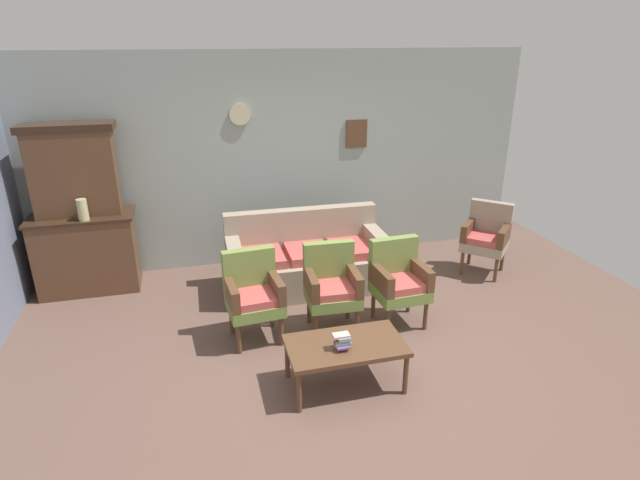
% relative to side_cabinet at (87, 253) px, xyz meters
% --- Properties ---
extents(ground_plane, '(7.68, 7.68, 0.00)m').
position_rel_side_cabinet_xyz_m(ground_plane, '(2.51, -2.25, -0.47)').
color(ground_plane, brown).
extents(wall_back_with_decor, '(6.40, 0.09, 2.70)m').
position_rel_side_cabinet_xyz_m(wall_back_with_decor, '(2.51, 0.38, 0.89)').
color(wall_back_with_decor, '#939E99').
rests_on(wall_back_with_decor, ground).
extents(side_cabinet, '(1.16, 0.55, 0.93)m').
position_rel_side_cabinet_xyz_m(side_cabinet, '(0.00, 0.00, 0.00)').
color(side_cabinet, brown).
rests_on(side_cabinet, ground).
extents(cabinet_upper_hutch, '(0.99, 0.38, 1.03)m').
position_rel_side_cabinet_xyz_m(cabinet_upper_hutch, '(0.00, 0.08, 0.98)').
color(cabinet_upper_hutch, brown).
rests_on(cabinet_upper_hutch, side_cabinet).
extents(vase_on_cabinet, '(0.11, 0.11, 0.24)m').
position_rel_side_cabinet_xyz_m(vase_on_cabinet, '(0.07, -0.18, 0.58)').
color(vase_on_cabinet, '#C0BD88').
rests_on(vase_on_cabinet, side_cabinet).
extents(floral_couch, '(1.87, 0.82, 0.90)m').
position_rel_side_cabinet_xyz_m(floral_couch, '(2.51, -0.58, -0.14)').
color(floral_couch, gray).
rests_on(floral_couch, ground).
extents(armchair_near_cabinet, '(0.56, 0.53, 0.90)m').
position_rel_side_cabinet_xyz_m(armchair_near_cabinet, '(1.75, -1.56, 0.03)').
color(armchair_near_cabinet, olive).
rests_on(armchair_near_cabinet, ground).
extents(armchair_row_middle, '(0.54, 0.52, 0.90)m').
position_rel_side_cabinet_xyz_m(armchair_row_middle, '(2.54, -1.58, 0.03)').
color(armchair_row_middle, olive).
rests_on(armchair_row_middle, ground).
extents(armchair_near_couch_end, '(0.55, 0.52, 0.90)m').
position_rel_side_cabinet_xyz_m(armchair_near_couch_end, '(3.24, -1.64, 0.03)').
color(armchair_near_couch_end, olive).
rests_on(armchair_near_couch_end, ground).
extents(wingback_chair_by_fireplace, '(0.71, 0.71, 0.90)m').
position_rel_side_cabinet_xyz_m(wingback_chair_by_fireplace, '(4.81, -0.75, 0.03)').
color(wingback_chair_by_fireplace, gray).
rests_on(wingback_chair_by_fireplace, ground).
extents(coffee_table, '(1.00, 0.56, 0.42)m').
position_rel_side_cabinet_xyz_m(coffee_table, '(2.39, -2.53, -0.09)').
color(coffee_table, brown).
rests_on(coffee_table, ground).
extents(book_stack_on_table, '(0.15, 0.12, 0.14)m').
position_rel_side_cabinet_xyz_m(book_stack_on_table, '(2.35, -2.60, 0.02)').
color(book_stack_on_table, tan).
rests_on(book_stack_on_table, coffee_table).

